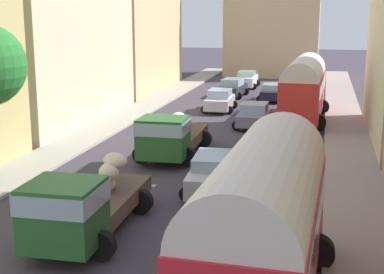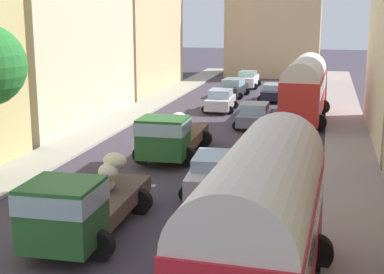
% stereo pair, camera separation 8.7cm
% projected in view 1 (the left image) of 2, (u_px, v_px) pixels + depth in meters
% --- Properties ---
extents(ground_plane, '(154.00, 154.00, 0.00)m').
position_uv_depth(ground_plane, '(226.00, 128.00, 34.83)').
color(ground_plane, '#3C3541').
extents(sidewalk_left, '(2.50, 70.00, 0.14)m').
position_uv_depth(sidewalk_left, '(116.00, 121.00, 36.44)').
color(sidewalk_left, '#9F9B8F').
rests_on(sidewalk_left, ground).
extents(sidewalk_right, '(2.50, 70.00, 0.14)m').
position_uv_depth(sidewalk_right, '(346.00, 132.00, 33.19)').
color(sidewalk_right, gray).
rests_on(sidewalk_right, ground).
extents(building_left_2, '(5.42, 14.99, 10.15)m').
position_uv_depth(building_left_2, '(54.00, 43.00, 35.92)').
color(building_left_2, beige).
rests_on(building_left_2, ground).
extents(building_left_3, '(4.53, 14.51, 13.31)m').
position_uv_depth(building_left_3, '(139.00, 16.00, 49.96)').
color(building_left_3, tan).
rests_on(building_left_3, ground).
extents(distant_church, '(10.12, 6.45, 19.87)m').
position_uv_depth(distant_church, '(273.00, 16.00, 61.45)').
color(distant_church, tan).
rests_on(distant_church, ground).
extents(parked_bus_0, '(3.55, 8.18, 4.18)m').
position_uv_depth(parked_bus_0, '(263.00, 219.00, 13.18)').
color(parked_bus_0, red).
rests_on(parked_bus_0, ground).
extents(parked_bus_1, '(3.42, 9.71, 4.19)m').
position_uv_depth(parked_bus_1, '(304.00, 86.00, 36.55)').
color(parked_bus_1, red).
rests_on(parked_bus_1, ground).
extents(cargo_truck_0, '(3.07, 6.64, 2.32)m').
position_uv_depth(cargo_truck_0, '(83.00, 203.00, 17.38)').
color(cargo_truck_0, '#265D2A').
rests_on(cargo_truck_0, ground).
extents(cargo_truck_1, '(3.17, 6.57, 2.30)m').
position_uv_depth(cargo_truck_1, '(170.00, 135.00, 27.14)').
color(cargo_truck_1, '#255B29').
rests_on(cargo_truck_1, ground).
extents(car_0, '(2.37, 3.98, 1.58)m').
position_uv_depth(car_0, '(220.00, 100.00, 40.44)').
color(car_0, silver).
rests_on(car_0, ground).
extents(car_1, '(2.52, 4.36, 1.55)m').
position_uv_depth(car_1, '(232.00, 88.00, 47.22)').
color(car_1, '#202429').
rests_on(car_1, ground).
extents(car_2, '(2.27, 4.29, 1.57)m').
position_uv_depth(car_2, '(247.00, 79.00, 52.93)').
color(car_2, silver).
rests_on(car_2, ground).
extents(car_3, '(2.51, 4.45, 1.53)m').
position_uv_depth(car_3, '(214.00, 173.00, 22.29)').
color(car_3, silver).
rests_on(car_3, ground).
extents(car_4, '(2.41, 3.70, 1.53)m').
position_uv_depth(car_4, '(254.00, 115.00, 34.74)').
color(car_4, slate).
rests_on(car_4, ground).
extents(car_5, '(2.22, 3.78, 1.39)m').
position_uv_depth(car_5, '(272.00, 92.00, 45.04)').
color(car_5, black).
rests_on(car_5, ground).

